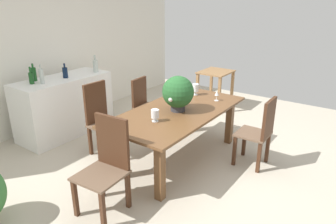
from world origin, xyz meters
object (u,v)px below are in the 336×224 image
at_px(dining_table, 178,118).
at_px(wine_bottle_clear, 65,72).
at_px(chair_near_right, 260,130).
at_px(crystal_vase_center_near, 155,114).
at_px(wine_glass, 217,94).
at_px(wine_bottle_dark, 34,74).
at_px(wine_bottle_green, 31,78).
at_px(wine_bottle_amber, 95,66).
at_px(crystal_vase_left, 195,88).
at_px(chair_far_left, 101,117).
at_px(flower_centerpiece, 178,93).
at_px(side_table, 215,80).
at_px(kitchen_counter, 65,106).
at_px(chair_far_right, 144,103).
at_px(wine_bottle_tall, 41,76).
at_px(chair_head_end, 107,161).

height_order(dining_table, wine_bottle_clear, wine_bottle_clear).
bearing_deg(chair_near_right, wine_bottle_clear, -76.16).
relative_size(crystal_vase_center_near, wine_bottle_clear, 0.66).
bearing_deg(wine_glass, wine_bottle_dark, 118.94).
height_order(chair_near_right, wine_bottle_green, wine_bottle_green).
bearing_deg(chair_near_right, wine_bottle_amber, -86.38).
distance_m(crystal_vase_left, wine_bottle_dark, 2.48).
height_order(dining_table, chair_far_left, chair_far_left).
bearing_deg(wine_bottle_dark, chair_far_left, -79.51).
bearing_deg(flower_centerpiece, side_table, 15.02).
height_order(kitchen_counter, side_table, kitchen_counter).
relative_size(chair_far_right, chair_far_left, 0.88).
bearing_deg(wine_bottle_tall, kitchen_counter, 10.29).
relative_size(chair_near_right, wine_bottle_dark, 3.56).
xyz_separation_m(crystal_vase_left, wine_bottle_green, (-1.53, 1.91, 0.20)).
height_order(dining_table, crystal_vase_left, crystal_vase_left).
relative_size(wine_glass, wine_bottle_tall, 0.50).
distance_m(chair_head_end, crystal_vase_left, 2.05).
relative_size(chair_far_right, wine_bottle_amber, 3.13).
xyz_separation_m(chair_far_right, wine_bottle_tall, (-1.18, 0.97, 0.56)).
relative_size(dining_table, side_table, 2.77).
relative_size(flower_centerpiece, wine_bottle_green, 1.84).
distance_m(crystal_vase_left, wine_bottle_amber, 1.79).
distance_m(chair_head_end, wine_bottle_tall, 2.10).
bearing_deg(wine_bottle_green, side_table, -25.58).
xyz_separation_m(crystal_vase_center_near, wine_bottle_tall, (-0.22, 1.95, 0.24)).
xyz_separation_m(kitchen_counter, wine_bottle_dark, (-0.36, 0.17, 0.58)).
bearing_deg(crystal_vase_left, wine_glass, -98.42).
xyz_separation_m(chair_far_right, wine_glass, (0.19, -1.22, 0.33)).
relative_size(crystal_vase_left, wine_bottle_dark, 0.66).
xyz_separation_m(chair_far_left, wine_bottle_amber, (0.73, 0.87, 0.50)).
relative_size(chair_head_end, side_table, 1.36).
relative_size(wine_bottle_green, wine_bottle_clear, 1.11).
height_order(chair_far_right, chair_head_end, chair_head_end).
relative_size(wine_bottle_amber, side_table, 0.39).
bearing_deg(dining_table, crystal_vase_left, 12.35).
xyz_separation_m(dining_table, wine_glass, (0.66, -0.24, 0.22)).
height_order(crystal_vase_center_near, side_table, crystal_vase_center_near).
bearing_deg(dining_table, wine_bottle_tall, 110.07).
bearing_deg(chair_far_left, wine_bottle_tall, 106.34).
distance_m(wine_bottle_green, wine_bottle_tall, 0.15).
bearing_deg(chair_far_left, wine_bottle_green, 109.69).
bearing_deg(wine_bottle_tall, chair_far_right, -39.53).
xyz_separation_m(chair_far_right, wine_bottle_dark, (-1.15, 1.21, 0.55)).
distance_m(chair_head_end, flower_centerpiece, 1.36).
bearing_deg(chair_head_end, wine_bottle_clear, 148.26).
xyz_separation_m(chair_head_end, wine_bottle_green, (0.50, 2.06, 0.48)).
bearing_deg(kitchen_counter, wine_bottle_dark, 154.12).
distance_m(kitchen_counter, wine_bottle_amber, 0.84).
bearing_deg(crystal_vase_center_near, chair_head_end, 179.55).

